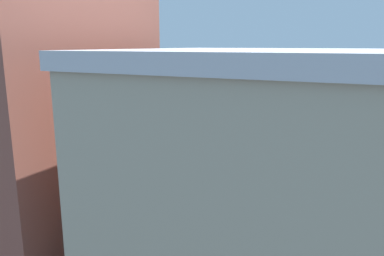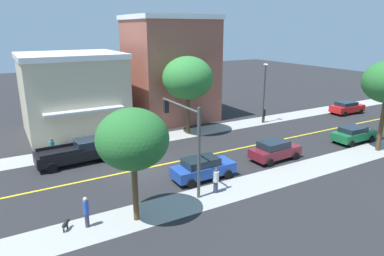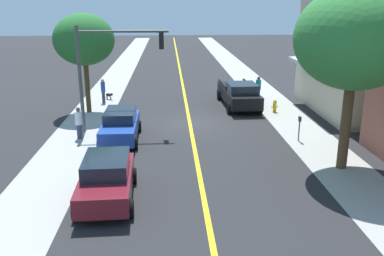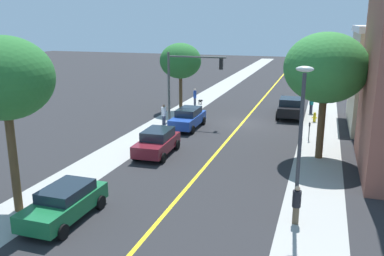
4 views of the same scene
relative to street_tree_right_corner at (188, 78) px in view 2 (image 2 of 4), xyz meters
The scene contains 22 objects.
ground_plane 11.29m from the street_tree_right_corner, 49.17° to the right, with size 140.00×140.00×0.00m, color #262628.
sidewalk_left 9.30m from the street_tree_right_corner, 89.72° to the right, with size 2.85×126.00×0.01m, color #9E9E99.
sidewalk_right 15.78m from the street_tree_right_corner, 30.13° to the right, with size 2.85×126.00×0.01m, color #9E9E99.
road_centerline_stripe 11.29m from the street_tree_right_corner, 49.17° to the right, with size 0.20×126.00×0.00m, color yellow.
brick_apartment_block 11.80m from the street_tree_right_corner, 123.35° to the right, with size 9.73×9.72×8.05m.
pale_office_building 6.57m from the street_tree_right_corner, 168.92° to the left, with size 8.66×9.24×11.78m.
street_tree_right_corner is the anchor object (origin of this frame).
street_tree_left_far 16.80m from the street_tree_right_corner, 39.16° to the right, with size 3.90×3.90×6.44m.
fire_hydrant 11.14m from the street_tree_right_corner, 86.66° to the right, with size 0.44×0.24×0.86m.
parking_meter 6.16m from the street_tree_right_corner, 78.46° to the right, with size 0.12×0.18×1.33m.
traffic_light_mast 12.68m from the street_tree_right_corner, 29.60° to the right, with size 5.02×0.32×5.90m.
street_lamp 9.46m from the street_tree_right_corner, 85.18° to the left, with size 0.70×0.36×6.69m.
red_sedan_left_curb 22.08m from the street_tree_right_corner, 82.77° to the left, with size 2.25×4.47×1.54m.
maroon_sedan_right_curb 11.38m from the street_tree_right_corner, 14.26° to the left, with size 2.18×4.37×1.62m.
blue_sedan_right_curb 12.17m from the street_tree_right_corner, 23.71° to the right, with size 1.99×4.61×1.60m.
green_sedan_right_curb 16.67m from the street_tree_right_corner, 49.74° to the left, with size 2.05×4.39×1.49m.
black_pickup_truck 12.70m from the street_tree_right_corner, 76.66° to the right, with size 2.51×6.22×1.83m.
pedestrian_teal_shirt 14.04m from the street_tree_right_corner, 85.67° to the right, with size 0.38×0.38×1.84m.
pedestrian_black_shirt 10.62m from the street_tree_right_corner, 85.51° to the left, with size 0.36×0.36×1.73m.
pedestrian_white_shirt 14.23m from the street_tree_right_corner, 21.37° to the right, with size 0.39×0.39×1.72m.
pedestrian_blue_shirt 18.70m from the street_tree_right_corner, 46.77° to the right, with size 0.31×0.31×1.79m.
small_dog 19.47m from the street_tree_right_corner, 49.60° to the right, with size 0.64×0.55×0.52m.
Camera 2 is at (23.10, -9.04, 10.43)m, focal length 32.12 mm.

